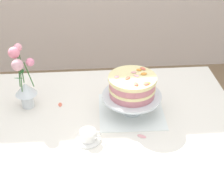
{
  "coord_description": "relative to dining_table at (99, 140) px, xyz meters",
  "views": [
    {
      "loc": [
        -0.03,
        -1.25,
        1.73
      ],
      "look_at": [
        0.07,
        0.02,
        0.86
      ],
      "focal_mm": 52.89,
      "sensor_mm": 36.0,
      "label": 1
    }
  ],
  "objects": [
    {
      "name": "flower_vase",
      "position": [
        -0.36,
        0.18,
        0.24
      ],
      "size": [
        0.12,
        0.13,
        0.33
      ],
      "color": "silver",
      "rests_on": "dining_table"
    },
    {
      "name": "layer_cake",
      "position": [
        0.17,
        0.1,
        0.24
      ],
      "size": [
        0.23,
        0.23,
        0.11
      ],
      "color": "#CC7A84",
      "rests_on": "cake_stand"
    },
    {
      "name": "linen_napkin",
      "position": [
        0.17,
        0.1,
        0.09
      ],
      "size": [
        0.33,
        0.33,
        0.0
      ],
      "primitive_type": "cube",
      "rotation": [
        0.0,
        0.0,
        -0.02
      ],
      "color": "white",
      "rests_on": "dining_table"
    },
    {
      "name": "dining_table",
      "position": [
        0.0,
        0.0,
        0.0
      ],
      "size": [
        1.4,
        1.0,
        0.74
      ],
      "color": "white",
      "rests_on": "ground"
    },
    {
      "name": "loose_petal_1",
      "position": [
        0.19,
        -0.1,
        0.09
      ],
      "size": [
        0.05,
        0.04,
        0.0
      ],
      "primitive_type": "ellipsoid",
      "rotation": [
        0.0,
        0.0,
        2.61
      ],
      "color": "pink",
      "rests_on": "dining_table"
    },
    {
      "name": "cake_stand",
      "position": [
        0.17,
        0.1,
        0.17
      ],
      "size": [
        0.29,
        0.29,
        0.1
      ],
      "color": "silver",
      "rests_on": "linen_napkin"
    },
    {
      "name": "loose_petal_0",
      "position": [
        -0.19,
        0.18,
        0.09
      ],
      "size": [
        0.02,
        0.04,
        0.0
      ],
      "primitive_type": "ellipsoid",
      "rotation": [
        0.0,
        0.0,
        1.69
      ],
      "color": "#E56B51",
      "rests_on": "dining_table"
    },
    {
      "name": "teacup",
      "position": [
        -0.05,
        -0.1,
        0.11
      ],
      "size": [
        0.12,
        0.12,
        0.05
      ],
      "color": "white",
      "rests_on": "dining_table"
    }
  ]
}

